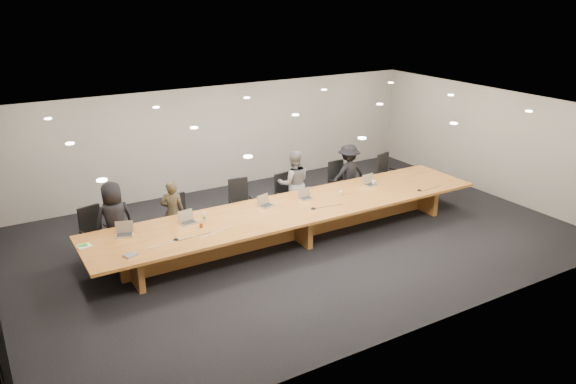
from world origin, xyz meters
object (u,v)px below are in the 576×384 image
(chair_far_left, at_px, (96,233))
(chair_mid_left, at_px, (241,203))
(person_d, at_px, (348,174))
(laptop_e, at_px, (372,180))
(chair_left, at_px, (182,216))
(water_bottle, at_px, (204,217))
(mic_left, at_px, (176,239))
(chair_far_right, at_px, (389,174))
(conference_table, at_px, (295,217))
(laptop_d, at_px, (306,194))
(laptop_c, at_px, (267,201))
(mic_right, at_px, (419,190))
(laptop_b, at_px, (188,217))
(mic_center, at_px, (313,208))
(amber_mug, at_px, (201,225))
(chair_right, at_px, (341,182))
(paper_cup_far, at_px, (374,183))
(paper_cup_near, at_px, (341,193))
(chair_mid_right, at_px, (288,195))
(person_b, at_px, (173,212))
(person_a, at_px, (114,220))
(laptop_a, at_px, (124,229))
(person_c, at_px, (294,183))
(av_box, at_px, (131,255))

(chair_far_left, distance_m, chair_mid_left, 3.29)
(person_d, distance_m, laptop_e, 0.98)
(chair_left, bearing_deg, water_bottle, -94.09)
(chair_mid_left, relative_size, mic_left, 9.15)
(chair_far_right, xyz_separation_m, person_d, (-1.32, 0.04, 0.21))
(conference_table, relative_size, chair_mid_left, 8.21)
(laptop_d, bearing_deg, laptop_c, 177.66)
(chair_far_left, xyz_separation_m, chair_left, (1.85, 0.07, -0.05))
(laptop_e, height_order, mic_right, laptop_e)
(person_d, bearing_deg, laptop_b, 13.09)
(chair_left, relative_size, person_d, 0.65)
(water_bottle, relative_size, mic_center, 1.60)
(chair_far_right, relative_size, laptop_b, 3.34)
(laptop_b, xyz_separation_m, amber_mug, (0.14, -0.32, -0.09))
(chair_right, bearing_deg, paper_cup_far, -79.78)
(chair_far_left, height_order, paper_cup_near, chair_far_left)
(chair_mid_right, xyz_separation_m, laptop_e, (1.78, -0.94, 0.35))
(mic_center, bearing_deg, chair_mid_right, 80.27)
(chair_mid_right, xyz_separation_m, person_d, (1.82, 0.03, 0.23))
(chair_far_left, xyz_separation_m, person_b, (1.62, -0.03, 0.14))
(chair_mid_right, bearing_deg, paper_cup_far, -35.22)
(chair_mid_right, distance_m, person_d, 1.83)
(chair_left, height_order, water_bottle, chair_left)
(chair_far_right, bearing_deg, mic_right, -124.56)
(paper_cup_near, bearing_deg, person_d, 47.32)
(person_a, height_order, paper_cup_near, person_a)
(paper_cup_near, xyz_separation_m, mic_right, (1.77, -0.68, -0.03))
(person_b, relative_size, laptop_b, 4.22)
(amber_mug, bearing_deg, person_b, 97.64)
(water_bottle, relative_size, paper_cup_near, 2.08)
(chair_far_left, relative_size, laptop_e, 3.34)
(chair_right, distance_m, laptop_c, 2.85)
(laptop_b, relative_size, paper_cup_far, 3.25)
(paper_cup_far, xyz_separation_m, mic_right, (0.65, -0.88, -0.04))
(water_bottle, bearing_deg, laptop_d, 1.72)
(mic_left, bearing_deg, chair_mid_left, 36.63)
(water_bottle, bearing_deg, mic_right, -9.19)
(chair_mid_left, xyz_separation_m, person_d, (3.01, -0.05, 0.21))
(laptop_c, xyz_separation_m, mic_right, (3.55, -0.94, -0.11))
(laptop_d, bearing_deg, laptop_a, 179.36)
(laptop_c, bearing_deg, laptop_e, -18.86)
(chair_left, height_order, person_c, person_c)
(chair_mid_left, xyz_separation_m, amber_mug, (-1.51, -1.29, 0.24))
(av_box, relative_size, mic_center, 1.78)
(chair_far_left, xyz_separation_m, chair_mid_right, (4.48, -0.03, -0.02))
(chair_right, bearing_deg, conference_table, -151.01)
(chair_mid_right, relative_size, person_c, 0.65)
(chair_mid_right, height_order, chair_far_right, chair_far_right)
(chair_right, height_order, person_b, person_b)
(chair_left, xyz_separation_m, paper_cup_far, (4.49, -1.04, 0.30))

